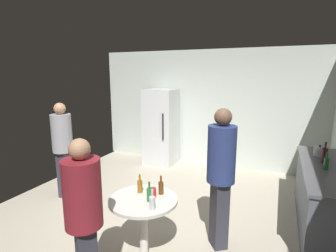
% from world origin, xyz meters
% --- Properties ---
extents(ground_plane, '(5.20, 5.20, 0.10)m').
position_xyz_m(ground_plane, '(0.00, 0.00, -0.05)').
color(ground_plane, '#B2A893').
extents(wall_back, '(5.32, 0.06, 2.70)m').
position_xyz_m(wall_back, '(0.00, 2.63, 1.35)').
color(wall_back, beige).
rests_on(wall_back, ground_plane).
extents(refrigerator, '(0.70, 0.68, 1.80)m').
position_xyz_m(refrigerator, '(-0.97, 2.20, 0.90)').
color(refrigerator, silver).
rests_on(refrigerator, ground_plane).
extents(kitchen_counter, '(0.64, 2.12, 0.90)m').
position_xyz_m(kitchen_counter, '(2.28, 0.63, 0.45)').
color(kitchen_counter, '#4C515B').
rests_on(kitchen_counter, ground_plane).
extents(kettle, '(0.24, 0.17, 0.18)m').
position_xyz_m(kettle, '(2.23, 1.15, 0.97)').
color(kettle, '#B2B2B7').
rests_on(kettle, kitchen_counter).
extents(wine_bottle_on_counter, '(0.08, 0.08, 0.31)m').
position_xyz_m(wine_bottle_on_counter, '(2.25, 0.78, 1.02)').
color(wine_bottle_on_counter, '#3F141E').
rests_on(wine_bottle_on_counter, kitchen_counter).
extents(beer_bottle_on_counter, '(0.06, 0.06, 0.23)m').
position_xyz_m(beer_bottle_on_counter, '(2.24, 0.52, 0.98)').
color(beer_bottle_on_counter, '#26662D').
rests_on(beer_bottle_on_counter, kitchen_counter).
extents(foreground_table, '(0.80, 0.80, 0.73)m').
position_xyz_m(foreground_table, '(0.24, -0.91, 0.63)').
color(foreground_table, beige).
rests_on(foreground_table, ground_plane).
extents(beer_bottle_amber, '(0.06, 0.06, 0.23)m').
position_xyz_m(beer_bottle_amber, '(0.13, -0.78, 0.82)').
color(beer_bottle_amber, '#8C5919').
rests_on(beer_bottle_amber, foreground_table).
extents(beer_bottle_brown, '(0.06, 0.06, 0.23)m').
position_xyz_m(beer_bottle_brown, '(0.38, -0.72, 0.82)').
color(beer_bottle_brown, '#593314').
rests_on(beer_bottle_brown, foreground_table).
extents(beer_bottle_green, '(0.06, 0.06, 0.23)m').
position_xyz_m(beer_bottle_green, '(0.34, -0.93, 0.82)').
color(beer_bottle_green, '#26662D').
rests_on(beer_bottle_green, foreground_table).
extents(beer_bottle_clear, '(0.06, 0.06, 0.23)m').
position_xyz_m(beer_bottle_clear, '(0.46, -1.10, 0.82)').
color(beer_bottle_clear, silver).
rests_on(beer_bottle_clear, foreground_table).
extents(plastic_cup_red, '(0.08, 0.08, 0.11)m').
position_xyz_m(plastic_cup_red, '(0.33, -0.83, 0.79)').
color(plastic_cup_red, red).
rests_on(plastic_cup_red, foreground_table).
extents(person_in_gray_shirt, '(0.38, 0.38, 1.68)m').
position_xyz_m(person_in_gray_shirt, '(-1.80, -0.06, 0.98)').
color(person_in_gray_shirt, '#2D2D38').
rests_on(person_in_gray_shirt, ground_plane).
extents(person_in_navy_shirt, '(0.48, 0.48, 1.76)m').
position_xyz_m(person_in_navy_shirt, '(1.02, -0.38, 1.04)').
color(person_in_navy_shirt, '#2D2D38').
rests_on(person_in_navy_shirt, ground_plane).
extents(person_in_maroon_shirt, '(0.48, 0.48, 1.61)m').
position_xyz_m(person_in_maroon_shirt, '(0.06, -1.69, 0.94)').
color(person_in_maroon_shirt, '#2D2D38').
rests_on(person_in_maroon_shirt, ground_plane).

